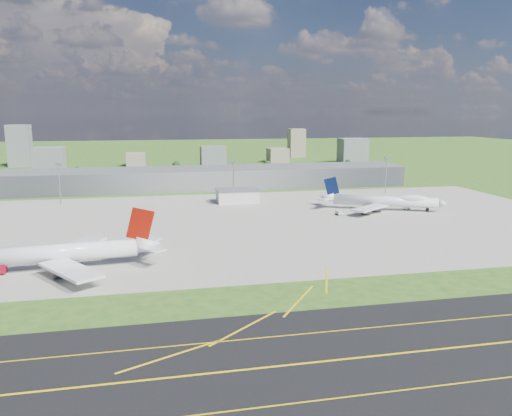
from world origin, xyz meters
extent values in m
plane|color=#28531A|center=(0.00, 150.00, 0.00)|extent=(1400.00, 1400.00, 0.00)
cube|color=black|center=(0.00, -110.00, 0.03)|extent=(1400.00, 60.00, 0.06)
cube|color=gray|center=(10.00, 40.00, 0.04)|extent=(360.00, 190.00, 0.08)
cube|color=gray|center=(0.00, 165.00, 7.50)|extent=(300.00, 42.00, 15.00)
cube|color=silver|center=(10.00, 100.00, 4.00)|extent=(26.00, 16.00, 8.00)
cylinder|color=gray|center=(-100.00, 115.00, 12.50)|extent=(0.70, 0.70, 25.00)
cube|color=gray|center=(-100.00, 115.00, 25.30)|extent=(3.50, 2.00, 1.20)
cylinder|color=gray|center=(10.00, 115.00, 12.50)|extent=(0.70, 0.70, 25.00)
cube|color=gray|center=(10.00, 115.00, 25.30)|extent=(3.50, 2.00, 1.20)
cylinder|color=gray|center=(120.00, 115.00, 12.50)|extent=(0.70, 0.70, 25.00)
cube|color=gray|center=(120.00, 115.00, 25.30)|extent=(3.50, 2.00, 1.20)
cylinder|color=white|center=(-82.16, -23.96, 6.16)|extent=(65.23, 11.48, 6.71)
cone|color=white|center=(-45.33, -21.24, 7.05)|extent=(9.42, 7.36, 6.71)
cube|color=#790806|center=(-84.39, -24.13, 4.07)|extent=(53.28, 6.67, 1.45)
cube|color=white|center=(-71.49, -39.17, 4.14)|extent=(24.70, 29.72, 1.01)
cube|color=white|center=(-73.85, -7.35, 4.14)|extent=(21.72, 30.58, 1.01)
cube|color=maroon|center=(-48.12, -21.44, 15.11)|extent=(11.16, 1.38, 13.52)
cylinder|color=#38383D|center=(-74.52, -35.18, 2.01)|extent=(6.40, 4.03, 3.58)
cylinder|color=#38383D|center=(-76.26, -11.74, 2.01)|extent=(6.40, 4.03, 3.58)
cube|color=black|center=(-75.09, -28.49, 1.40)|extent=(1.88, 1.47, 2.80)
cube|color=black|center=(-75.83, -18.44, 1.40)|extent=(1.88, 1.47, 2.80)
cylinder|color=white|center=(91.21, 56.98, 5.33)|extent=(57.05, 30.57, 6.00)
cone|color=white|center=(120.68, 43.41, 5.33)|extent=(6.91, 7.48, 6.00)
cone|color=white|center=(60.42, 71.16, 6.10)|extent=(9.55, 8.69, 6.00)
cube|color=navy|center=(92.97, 56.17, 3.46)|extent=(45.75, 22.83, 1.26)
ellipsoid|color=white|center=(105.39, 50.45, 7.13)|extent=(19.96, 13.49, 5.40)
cube|color=white|center=(89.47, 73.97, 3.58)|extent=(11.16, 27.70, 0.87)
cube|color=white|center=(77.17, 47.26, 3.58)|extent=(27.09, 22.72, 0.87)
cube|color=#08153E|center=(62.62, 70.15, 13.17)|extent=(8.97, 4.48, 11.70)
cylinder|color=#38383D|center=(90.29, 67.00, 1.74)|extent=(6.13, 5.04, 3.10)
cylinder|color=#38383D|center=(89.26, 78.14, 1.74)|extent=(6.13, 5.04, 3.10)
cylinder|color=#38383D|center=(82.99, 51.17, 1.74)|extent=(6.13, 5.04, 3.10)
cylinder|color=#38383D|center=(73.86, 44.71, 1.74)|extent=(6.13, 5.04, 3.10)
cube|color=black|center=(87.76, 63.37, 1.21)|extent=(1.89, 1.70, 2.42)
cube|color=black|center=(84.11, 55.45, 1.21)|extent=(1.89, 1.70, 2.42)
cube|color=black|center=(113.20, 46.85, 1.21)|extent=(1.89, 1.70, 2.42)
cube|color=#CDCB0C|center=(-46.40, 8.99, 1.15)|extent=(4.14, 3.76, 1.44)
cube|color=black|center=(-46.40, 8.99, 0.43)|extent=(3.76, 3.53, 0.70)
cube|color=silver|center=(58.98, 47.91, 1.50)|extent=(2.53, 5.00, 2.13)
cube|color=black|center=(58.98, 47.91, 0.43)|extent=(2.57, 4.29, 0.70)
cube|color=white|center=(104.94, 55.25, 1.49)|extent=(5.16, 4.56, 2.11)
cube|color=black|center=(104.94, 55.25, 0.43)|extent=(4.64, 4.23, 0.70)
cube|color=slate|center=(-140.00, 300.00, 12.00)|extent=(28.00, 22.00, 24.00)
cube|color=gray|center=(-60.00, 340.00, 7.00)|extent=(20.00, 18.00, 14.00)
cube|color=slate|center=(20.00, 310.00, 11.00)|extent=(26.00, 20.00, 22.00)
cube|color=gray|center=(100.00, 350.00, 8.00)|extent=(22.00, 24.00, 16.00)
cube|color=slate|center=(180.00, 320.00, 14.00)|extent=(30.00, 22.00, 28.00)
cube|color=slate|center=(-180.00, 360.00, 22.00)|extent=(22.00, 20.00, 44.00)
cube|color=gray|center=(140.00, 410.00, 18.00)|extent=(20.00, 18.00, 36.00)
cylinder|color=#382314|center=(-110.00, 265.00, 1.50)|extent=(0.70, 0.70, 3.00)
sphere|color=black|center=(-110.00, 265.00, 4.88)|extent=(6.75, 6.75, 6.75)
cylinder|color=#382314|center=(-20.00, 280.00, 1.80)|extent=(0.70, 0.70, 3.60)
sphere|color=black|center=(-20.00, 280.00, 5.85)|extent=(8.10, 8.10, 8.10)
cylinder|color=#382314|center=(70.00, 275.00, 1.70)|extent=(0.70, 0.70, 3.40)
sphere|color=black|center=(70.00, 275.00, 5.53)|extent=(7.65, 7.65, 7.65)
cylinder|color=#382314|center=(160.00, 285.00, 1.40)|extent=(0.70, 0.70, 2.80)
sphere|color=black|center=(160.00, 285.00, 4.55)|extent=(6.30, 6.30, 6.30)
camera|label=1|loc=(-42.69, -211.67, 57.14)|focal=35.00mm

